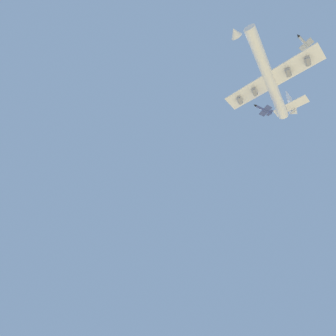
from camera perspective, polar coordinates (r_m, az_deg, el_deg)
carrier_jet at (r=181.80m, az=21.51°, el=17.83°), size 74.71×59.27×22.30m
chase_jet_lead at (r=196.24m, az=27.95°, el=23.15°), size 14.66×10.04×4.00m
chase_jet_left_wing at (r=184.24m, az=20.32°, el=11.98°), size 13.64×11.88×4.00m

